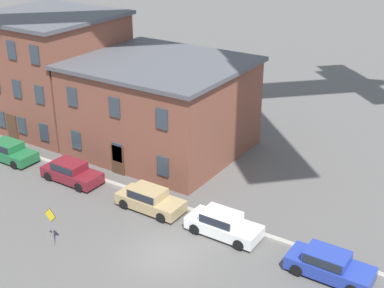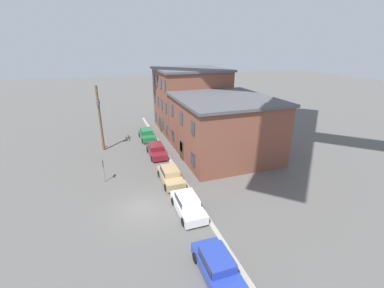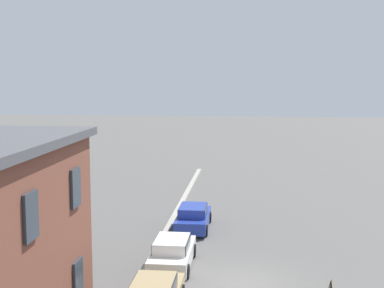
# 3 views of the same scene
# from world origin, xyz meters

# --- Properties ---
(ground_plane) EXTENTS (200.00, 200.00, 0.00)m
(ground_plane) POSITION_xyz_m (0.00, 0.00, 0.00)
(ground_plane) COLOR #565451
(kerb_strip) EXTENTS (56.00, 0.36, 0.16)m
(kerb_strip) POSITION_xyz_m (0.00, 4.50, 0.08)
(kerb_strip) COLOR #9E998E
(kerb_strip) RESTS_ON ground_plane
(apartment_corner) EXTENTS (10.50, 10.21, 9.44)m
(apartment_corner) POSITION_xyz_m (-19.60, 10.85, 4.73)
(apartment_corner) COLOR brown
(apartment_corner) RESTS_ON ground_plane
(apartment_midblock) EXTENTS (12.35, 10.98, 7.04)m
(apartment_midblock) POSITION_xyz_m (-8.47, 11.23, 3.53)
(apartment_midblock) COLOR brown
(apartment_midblock) RESTS_ON ground_plane
(car_green) EXTENTS (4.40, 1.92, 1.43)m
(car_green) POSITION_xyz_m (-16.84, 3.28, 0.75)
(car_green) COLOR #1E6638
(car_green) RESTS_ON ground_plane
(car_maroon) EXTENTS (4.40, 1.92, 1.43)m
(car_maroon) POSITION_xyz_m (-10.50, 3.35, 0.75)
(car_maroon) COLOR maroon
(car_maroon) RESTS_ON ground_plane
(car_tan) EXTENTS (4.40, 1.92, 1.43)m
(car_tan) POSITION_xyz_m (-3.68, 3.31, 0.75)
(car_tan) COLOR tan
(car_tan) RESTS_ON ground_plane
(car_white) EXTENTS (4.40, 1.92, 1.43)m
(car_white) POSITION_xyz_m (1.59, 3.37, 0.75)
(car_white) COLOR silver
(car_white) RESTS_ON ground_plane
(car_blue) EXTENTS (4.40, 1.92, 1.43)m
(car_blue) POSITION_xyz_m (8.06, 3.04, 0.75)
(car_blue) COLOR #233899
(car_blue) RESTS_ON ground_plane
(caution_sign) EXTENTS (0.87, 0.08, 2.49)m
(caution_sign) POSITION_xyz_m (-5.75, -2.85, 1.64)
(caution_sign) COLOR slate
(caution_sign) RESTS_ON ground_plane
(utility_pole) EXTENTS (2.40, 0.44, 8.23)m
(utility_pole) POSITION_xyz_m (-14.47, -2.70, 4.64)
(utility_pole) COLOR brown
(utility_pole) RESTS_ON ground_plane
(fire_hydrant) EXTENTS (0.24, 0.34, 0.96)m
(fire_hydrant) POSITION_xyz_m (-15.35, -2.77, 0.48)
(fire_hydrant) COLOR red
(fire_hydrant) RESTS_ON ground_plane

